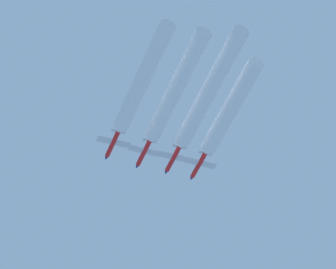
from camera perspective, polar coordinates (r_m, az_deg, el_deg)
name	(u,v)px	position (r m, az deg, el deg)	size (l,w,h in m)	color
jet_far_left	(113,144)	(293.60, -2.77, -0.46)	(8.77, 12.78, 3.07)	red
jet_inner_left	(144,153)	(296.22, -1.21, -0.91)	(8.77, 12.78, 3.07)	red
jet_center	(173,159)	(298.05, 0.26, -1.20)	(8.77, 12.78, 3.07)	red
jet_inner_right	(199,165)	(300.13, 1.54, -1.52)	(8.77, 12.78, 3.07)	red
smoke_trail_far_left	(143,80)	(276.30, -1.27, 2.73)	(3.98, 37.60, 3.98)	white
smoke_trail_inner_left	(176,88)	(278.56, 0.41, 2.32)	(3.98, 38.90, 3.98)	white
smoke_trail_center	(209,91)	(279.50, 2.07, 2.19)	(3.98, 41.96, 3.98)	white
smoke_trail_inner_right	(230,109)	(284.42, 3.12, 1.29)	(3.98, 33.76, 3.98)	white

